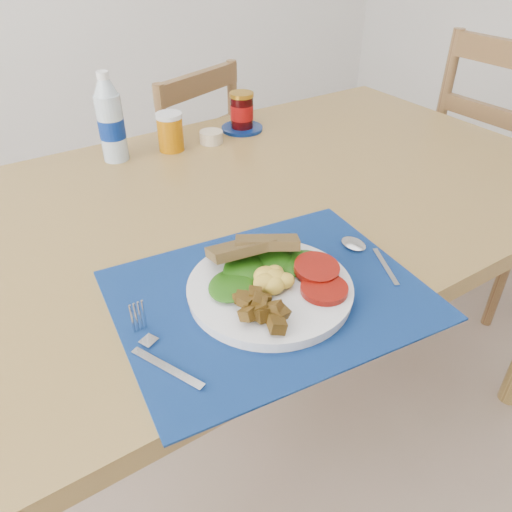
% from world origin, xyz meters
% --- Properties ---
extents(ground, '(4.00, 4.00, 0.00)m').
position_xyz_m(ground, '(0.00, 0.00, 0.00)').
color(ground, gray).
rests_on(ground, ground).
extents(table, '(1.40, 0.90, 0.75)m').
position_xyz_m(table, '(0.00, 0.20, 0.67)').
color(table, brown).
rests_on(table, ground).
extents(chair_far, '(0.49, 0.47, 1.04)m').
position_xyz_m(chair_far, '(0.09, 0.88, 0.53)').
color(chair_far, brown).
rests_on(chair_far, ground).
extents(chair_end, '(0.42, 0.44, 1.16)m').
position_xyz_m(chair_end, '(0.98, 0.25, 0.58)').
color(chair_end, brown).
rests_on(chair_end, ground).
extents(placemat, '(0.52, 0.42, 0.00)m').
position_xyz_m(placemat, '(-0.22, -0.11, 0.75)').
color(placemat, black).
rests_on(placemat, table).
extents(breakfast_plate, '(0.26, 0.26, 0.06)m').
position_xyz_m(breakfast_plate, '(-0.23, -0.11, 0.77)').
color(breakfast_plate, silver).
rests_on(breakfast_plate, placemat).
extents(fork, '(0.06, 0.17, 0.00)m').
position_xyz_m(fork, '(-0.43, -0.12, 0.76)').
color(fork, '#B2B5BA').
rests_on(fork, placemat).
extents(spoon, '(0.05, 0.16, 0.00)m').
position_xyz_m(spoon, '(-0.02, -0.11, 0.76)').
color(spoon, '#B2B5BA').
rests_on(spoon, placemat).
extents(water_bottle, '(0.06, 0.06, 0.21)m').
position_xyz_m(water_bottle, '(-0.24, 0.53, 0.84)').
color(water_bottle, '#ADBFCC').
rests_on(water_bottle, table).
extents(juice_glass, '(0.06, 0.06, 0.09)m').
position_xyz_m(juice_glass, '(-0.10, 0.51, 0.79)').
color(juice_glass, '#AB6004').
rests_on(juice_glass, table).
extents(ramekin, '(0.06, 0.06, 0.03)m').
position_xyz_m(ramekin, '(0.01, 0.50, 0.77)').
color(ramekin, '#C5B190').
rests_on(ramekin, table).
extents(jam_on_saucer, '(0.11, 0.11, 0.10)m').
position_xyz_m(jam_on_saucer, '(0.12, 0.53, 0.80)').
color(jam_on_saucer, '#051B58').
rests_on(jam_on_saucer, table).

